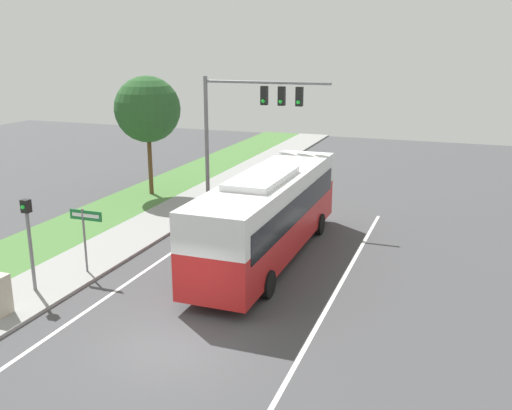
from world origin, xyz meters
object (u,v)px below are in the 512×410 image
pedestrian_signal (29,231)px  street_sign (85,229)px  signal_gantry (246,114)px  bus (269,210)px

pedestrian_signal → street_sign: (0.73, 2.02, -0.46)m
signal_gantry → pedestrian_signal: 12.58m
bus → pedestrian_signal: 8.80m
bus → pedestrian_signal: bearing=-137.1°
pedestrian_signal → street_sign: bearing=70.2°
bus → pedestrian_signal: (-6.44, -5.99, 0.27)m
signal_gantry → pedestrian_signal: size_ratio=2.04×
street_sign → signal_gantry: bearing=75.6°
street_sign → bus: bearing=34.8°
pedestrian_signal → bus: bearing=42.9°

